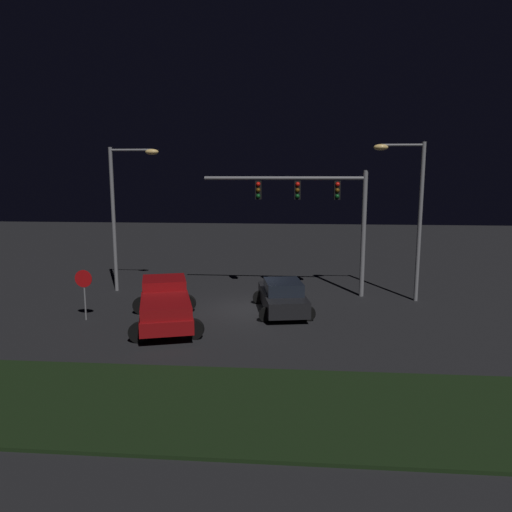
{
  "coord_description": "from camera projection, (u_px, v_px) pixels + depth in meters",
  "views": [
    {
      "loc": [
        2.13,
        -22.17,
        6.31
      ],
      "look_at": [
        0.21,
        0.89,
        2.4
      ],
      "focal_mm": 34.1,
      "sensor_mm": 36.0,
      "label": 1
    }
  ],
  "objects": [
    {
      "name": "ground_plane",
      "position": [
        250.0,
        309.0,
        23.01
      ],
      "size": [
        80.0,
        80.0,
        0.0
      ],
      "primitive_type": "plane",
      "color": "black"
    },
    {
      "name": "grass_median",
      "position": [
        216.0,
        405.0,
        13.3
      ],
      "size": [
        21.05,
        5.1,
        0.1
      ],
      "primitive_type": "cube",
      "color": "black",
      "rests_on": "ground_plane"
    },
    {
      "name": "pickup_truck",
      "position": [
        165.0,
        302.0,
        20.48
      ],
      "size": [
        3.87,
        5.75,
        1.8
      ],
      "rotation": [
        0.0,
        0.0,
        1.86
      ],
      "color": "maroon",
      "rests_on": "ground_plane"
    },
    {
      "name": "car_sedan",
      "position": [
        283.0,
        296.0,
        22.37
      ],
      "size": [
        2.98,
        4.65,
        1.51
      ],
      "rotation": [
        0.0,
        0.0,
        1.75
      ],
      "color": "black",
      "rests_on": "ground_plane"
    },
    {
      "name": "traffic_signal_gantry",
      "position": [
        316.0,
        202.0,
        24.81
      ],
      "size": [
        8.32,
        0.56,
        6.5
      ],
      "color": "slate",
      "rests_on": "ground_plane"
    },
    {
      "name": "street_lamp_left",
      "position": [
        123.0,
        201.0,
        25.79
      ],
      "size": [
        2.68,
        0.44,
        7.69
      ],
      "color": "slate",
      "rests_on": "ground_plane"
    },
    {
      "name": "street_lamp_right",
      "position": [
        410.0,
        202.0,
        23.73
      ],
      "size": [
        2.49,
        0.44,
        7.83
      ],
      "color": "slate",
      "rests_on": "ground_plane"
    },
    {
      "name": "stop_sign",
      "position": [
        84.0,
        285.0,
        21.01
      ],
      "size": [
        0.76,
        0.08,
        2.23
      ],
      "color": "slate",
      "rests_on": "ground_plane"
    }
  ]
}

